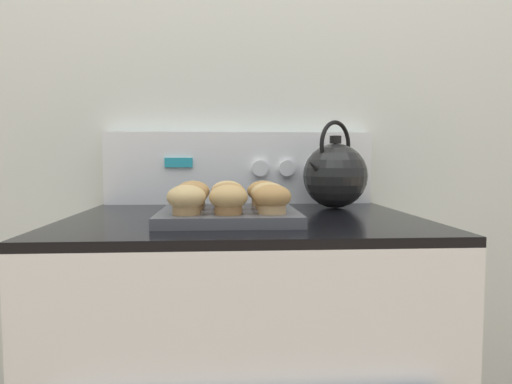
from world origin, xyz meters
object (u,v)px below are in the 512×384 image
muffin_r1_c0 (190,196)px  muffin_r2_c2 (264,193)px  muffin_pan (229,215)px  muffin_r1_c1 (228,196)px  muffin_r0_c2 (272,199)px  tea_kettle (335,174)px  muffin_r2_c1 (228,193)px  muffin_r0_c1 (228,199)px  muffin_r1_c2 (268,196)px  muffin_r0_c0 (186,200)px  muffin_r2_c0 (193,193)px

muffin_r1_c0 → muffin_r2_c2: 0.18m
muffin_pan → muffin_r1_c1: 0.04m
muffin_r0_c2 → tea_kettle: bearing=56.8°
muffin_r1_c1 → muffin_r2_c1: bearing=91.1°
muffin_pan → muffin_r0_c2: 0.12m
muffin_r0_c1 → muffin_r1_c2: bearing=44.6°
muffin_r1_c0 → muffin_r0_c0: bearing=-90.4°
muffin_r0_c0 → muffin_r2_c1: same height
muffin_pan → muffin_r2_c2: muffin_r2_c2 is taller
muffin_r2_c2 → muffin_r1_c0: bearing=-153.8°
muffin_r0_c2 → muffin_r2_c2: (-0.00, 0.16, 0.00)m
muffin_pan → muffin_r1_c2: muffin_r1_c2 is taller
muffin_r0_c1 → tea_kettle: size_ratio=0.33×
muffin_r1_c2 → muffin_r2_c1: bearing=136.7°
tea_kettle → muffin_r2_c1: bearing=-154.1°
muffin_r1_c2 → tea_kettle: size_ratio=0.33×
muffin_r2_c0 → muffin_pan: bearing=-46.0°
muffin_r2_c1 → muffin_r2_c2: size_ratio=1.00×
muffin_pan → muffin_r2_c2: 0.12m
muffin_r1_c0 → muffin_r0_c1: bearing=-46.3°
muffin_r0_c2 → muffin_r2_c0: (-0.16, 0.16, 0.00)m
muffin_r2_c1 → muffin_r1_c0: bearing=-134.0°
muffin_r1_c0 → muffin_r2_c0: bearing=89.8°
muffin_r0_c0 → muffin_r1_c2: 0.19m
tea_kettle → muffin_r1_c0: bearing=-148.8°
muffin_r0_c1 → muffin_r1_c2: same height
muffin_pan → muffin_r2_c0: 0.12m
muffin_r1_c2 → tea_kettle: 0.30m
muffin_r1_c0 → muffin_r2_c1: (0.08, 0.08, 0.00)m
muffin_r0_c0 → muffin_r1_c0: bearing=89.6°
muffin_r0_c1 → muffin_r1_c1: same height
muffin_pan → muffin_r2_c2: bearing=45.0°
muffin_r1_c1 → muffin_r2_c1: 0.08m
muffin_r0_c0 → muffin_r1_c2: (0.17, 0.08, 0.00)m
muffin_r2_c1 → muffin_r2_c2: 0.08m
muffin_r1_c2 → muffin_r2_c0: 0.18m
muffin_r0_c1 → muffin_r1_c0: size_ratio=1.00×
muffin_r2_c2 → muffin_r0_c0: bearing=-135.0°
muffin_r2_c0 → tea_kettle: bearing=20.9°
muffin_pan → muffin_r1_c1: muffin_r1_c1 is taller
muffin_r0_c0 → muffin_r1_c2: same height
muffin_r2_c1 → tea_kettle: 0.32m
muffin_pan → muffin_r0_c1: (-0.00, -0.08, 0.04)m
muffin_r0_c2 → muffin_r2_c2: same height
muffin_r0_c2 → muffin_r1_c1: bearing=136.3°
muffin_r1_c1 → muffin_r2_c2: 0.11m
muffin_r0_c2 → muffin_r0_c1: bearing=-178.0°
muffin_r2_c2 → muffin_r1_c1: bearing=-135.6°
muffin_r1_c0 → muffin_pan: bearing=-1.2°
muffin_pan → muffin_r0_c1: 0.09m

